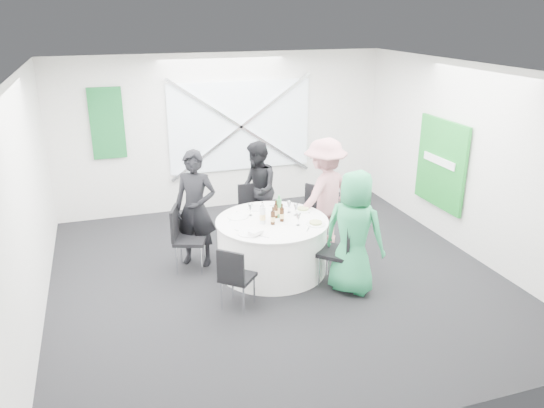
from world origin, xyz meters
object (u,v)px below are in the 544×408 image
object	(u,v)px
chair_back	(251,207)
chair_back_left	(184,234)
clear_water_bottle	(263,215)
green_water_bottle	(279,208)
chair_front_right	(344,247)
person_man_back	(257,190)
banquet_table	(272,245)
chair_back_right	(312,212)
chair_front_left	(235,274)
person_woman_pink	(324,195)
person_man_back_left	(196,209)
person_woman_green	(354,233)

from	to	relation	value
chair_back	chair_back_left	bearing A→B (deg)	-143.19
chair_back	clear_water_bottle	bearing A→B (deg)	-96.61
green_water_bottle	clear_water_bottle	xyz separation A→B (m)	(-0.28, -0.15, -0.01)
chair_back_left	chair_front_right	world-z (taller)	chair_front_right
person_man_back	banquet_table	bearing A→B (deg)	0.00
chair_back_right	chair_front_right	distance (m)	1.35
chair_front_left	chair_front_right	bearing A→B (deg)	-134.33
chair_back_left	chair_front_right	xyz separation A→B (m)	(1.92, -1.15, 0.03)
clear_water_bottle	chair_back_right	bearing A→B (deg)	33.44
chair_back	clear_water_bottle	xyz separation A→B (m)	(-0.21, -1.30, 0.37)
person_woman_pink	chair_back_left	bearing A→B (deg)	-23.96
chair_back	chair_front_left	size ratio (longest dim) A/B	1.05
person_man_back_left	person_woman_green	distance (m)	2.27
chair_back_left	clear_water_bottle	xyz separation A→B (m)	(1.01, -0.47, 0.33)
chair_back	green_water_bottle	bearing A→B (deg)	-83.79
chair_front_right	person_woman_pink	distance (m)	1.28
chair_back_left	person_woman_green	distance (m)	2.37
banquet_table	clear_water_bottle	size ratio (longest dim) A/B	5.33
chair_back_left	person_woman_pink	xyz separation A→B (m)	(2.16, 0.08, 0.32)
banquet_table	chair_back	world-z (taller)	chair_back
chair_back_left	chair_front_right	size ratio (longest dim) A/B	0.96
person_woman_green	banquet_table	bearing A→B (deg)	-0.00
clear_water_bottle	green_water_bottle	bearing A→B (deg)	27.40
banquet_table	person_woman_pink	xyz separation A→B (m)	(0.99, 0.48, 0.49)
chair_back_left	person_man_back_left	bearing A→B (deg)	-36.01
person_man_back_left	person_woman_green	world-z (taller)	person_man_back_left
chair_back_left	clear_water_bottle	world-z (taller)	clear_water_bottle
person_woman_pink	person_woman_green	bearing A→B (deg)	56.77
person_man_back_left	chair_front_left	bearing A→B (deg)	-51.85
chair_front_right	person_woman_green	size ratio (longest dim) A/B	0.59
person_man_back_left	person_woman_green	xyz separation A→B (m)	(1.78, -1.42, -0.03)
person_woman_green	chair_front_right	bearing A→B (deg)	-13.23
chair_back_right	chair_front_left	world-z (taller)	chair_back_right
banquet_table	chair_front_left	size ratio (longest dim) A/B	1.89
chair_front_left	person_woman_pink	xyz separation A→B (m)	(1.74, 1.34, 0.39)
chair_back_right	person_woman_green	size ratio (longest dim) A/B	0.58
person_man_back	green_water_bottle	bearing A→B (deg)	5.70
banquet_table	clear_water_bottle	bearing A→B (deg)	-158.01
banquet_table	chair_back_right	xyz separation A→B (m)	(0.85, 0.60, 0.18)
chair_front_right	chair_front_left	bearing A→B (deg)	-40.91
chair_back_right	person_woman_pink	bearing A→B (deg)	15.30
chair_front_right	person_woman_green	distance (m)	0.28
person_woman_pink	green_water_bottle	xyz separation A→B (m)	(-0.86, -0.40, 0.02)
person_man_back_left	clear_water_bottle	world-z (taller)	person_man_back_left
chair_front_right	chair_front_left	world-z (taller)	chair_front_right
chair_back_left	chair_back_right	size ratio (longest dim) A/B	0.98
chair_back	chair_front_right	xyz separation A→B (m)	(0.70, -1.99, 0.07)
chair_back	person_woman_pink	distance (m)	1.26
person_man_back_left	person_man_back	xyz separation A→B (m)	(1.12, 0.71, -0.07)
person_woman_green	clear_water_bottle	distance (m)	1.26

